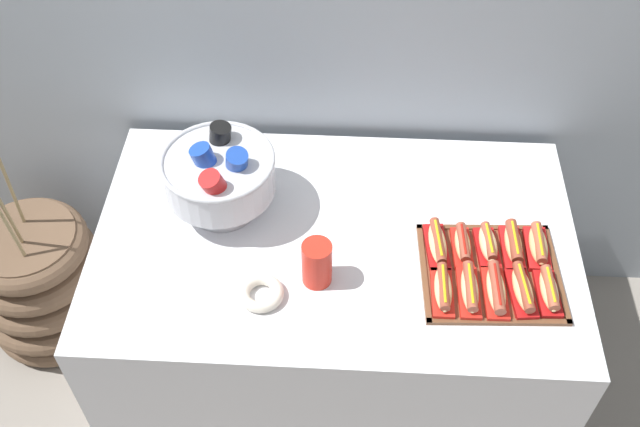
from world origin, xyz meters
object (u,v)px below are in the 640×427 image
(cup_stack, at_px, (317,263))
(hot_dog_2, at_px, (496,290))
(hot_dog_3, at_px, (523,290))
(hot_dog_1, at_px, (469,290))
(hot_dog_7, at_px, (488,245))
(punch_bowl, at_px, (219,174))
(serving_tray, at_px, (490,273))
(floor_vase, at_px, (44,282))
(hot_dog_8, at_px, (513,244))
(hot_dog_5, at_px, (437,244))
(hot_dog_6, at_px, (462,245))
(hot_dog_9, at_px, (538,246))
(buffet_table, at_px, (334,306))
(donut, at_px, (261,293))
(hot_dog_0, at_px, (443,290))
(hot_dog_4, at_px, (549,291))

(cup_stack, bearing_deg, hot_dog_2, -4.20)
(cup_stack, bearing_deg, hot_dog_3, -3.35)
(hot_dog_1, bearing_deg, hot_dog_7, 68.00)
(hot_dog_7, bearing_deg, punch_bowl, 170.27)
(serving_tray, bearing_deg, hot_dog_7, 92.44)
(floor_vase, xyz_separation_m, hot_dog_8, (1.64, -0.19, 0.57))
(floor_vase, relative_size, hot_dog_5, 5.67)
(hot_dog_6, xyz_separation_m, hot_dog_9, (0.22, 0.01, 0.00))
(hot_dog_3, relative_size, hot_dog_7, 1.13)
(buffet_table, relative_size, serving_tray, 3.53)
(buffet_table, bearing_deg, hot_dog_5, -7.85)
(buffet_table, distance_m, hot_dog_9, 0.73)
(cup_stack, bearing_deg, buffet_table, 73.99)
(hot_dog_5, xyz_separation_m, donut, (-0.51, -0.19, -0.02))
(hot_dog_5, bearing_deg, punch_bowl, 167.61)
(hot_dog_6, height_order, cup_stack, cup_stack)
(serving_tray, xyz_separation_m, cup_stack, (-0.51, -0.04, 0.07))
(buffet_table, bearing_deg, hot_dog_6, -5.85)
(punch_bowl, bearing_deg, hot_dog_1, -22.40)
(hot_dog_0, bearing_deg, hot_dog_3, 2.44)
(hot_dog_6, bearing_deg, cup_stack, -163.82)
(hot_dog_4, height_order, donut, hot_dog_4)
(hot_dog_2, distance_m, hot_dog_6, 0.18)
(hot_dog_8, bearing_deg, hot_dog_5, -177.56)
(hot_dog_2, height_order, donut, hot_dog_2)
(floor_vase, relative_size, hot_dog_2, 5.67)
(buffet_table, bearing_deg, hot_dog_1, -27.70)
(serving_tray, distance_m, hot_dog_8, 0.12)
(hot_dog_3, relative_size, hot_dog_9, 1.09)
(hot_dog_3, distance_m, punch_bowl, 0.95)
(hot_dog_7, height_order, hot_dog_8, hot_dog_8)
(buffet_table, xyz_separation_m, hot_dog_8, (0.53, -0.03, 0.41))
(punch_bowl, bearing_deg, hot_dog_5, -12.39)
(hot_dog_1, distance_m, hot_dog_4, 0.23)
(floor_vase, relative_size, hot_dog_1, 5.85)
(hot_dog_0, distance_m, hot_dog_8, 0.28)
(hot_dog_6, xyz_separation_m, donut, (-0.58, -0.20, -0.02))
(hot_dog_3, height_order, donut, hot_dog_3)
(hot_dog_2, distance_m, hot_dog_4, 0.15)
(punch_bowl, bearing_deg, cup_stack, -40.63)
(buffet_table, distance_m, hot_dog_1, 0.60)
(hot_dog_3, bearing_deg, hot_dog_6, 134.72)
(hot_dog_7, height_order, hot_dog_9, hot_dog_7)
(donut, bearing_deg, hot_dog_3, 2.87)
(hot_dog_4, height_order, cup_stack, cup_stack)
(floor_vase, relative_size, hot_dog_7, 6.63)
(floor_vase, height_order, punch_bowl, punch_bowl)
(floor_vase, height_order, serving_tray, floor_vase)
(hot_dog_1, relative_size, hot_dog_8, 1.05)
(floor_vase, distance_m, hot_dog_7, 1.67)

